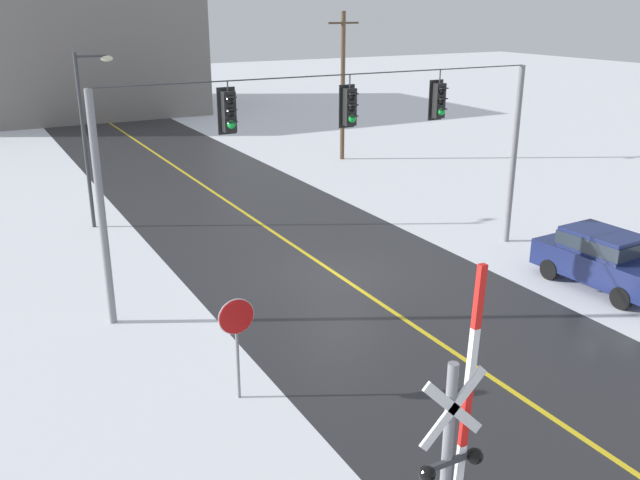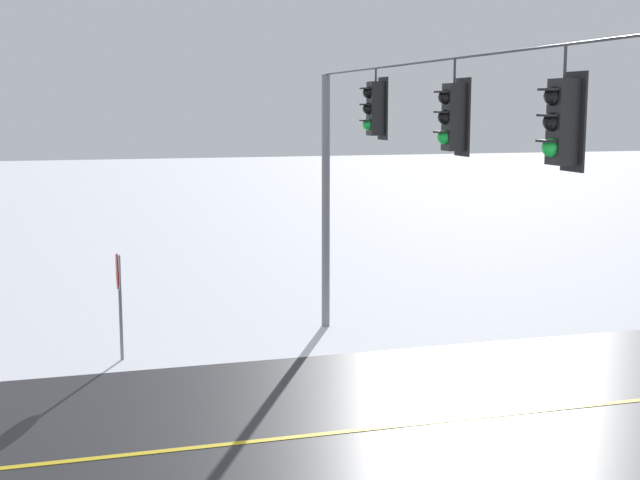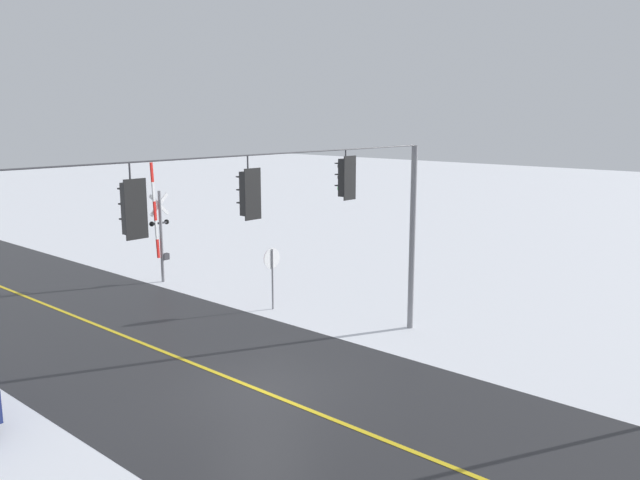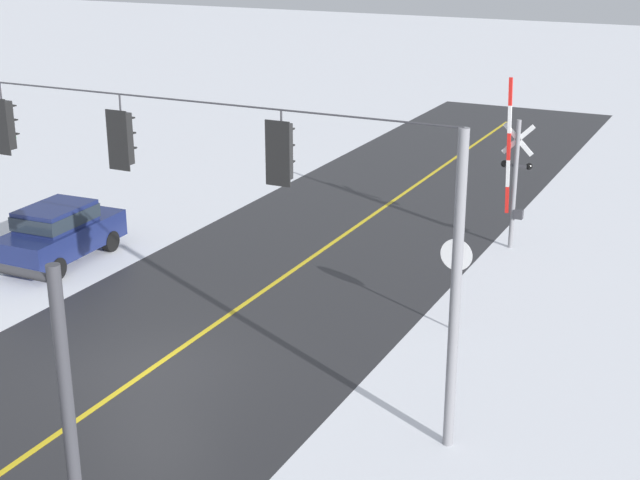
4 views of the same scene
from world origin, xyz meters
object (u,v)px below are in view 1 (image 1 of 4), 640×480
streetlamp_near (89,125)px  utility_pole (343,85)px  stop_sign (237,327)px  parked_car_navy (603,257)px  railroad_crossing (448,476)px

streetlamp_near → utility_pole: bearing=22.7°
stop_sign → parked_car_navy: (11.92, 0.56, -0.76)m
stop_sign → railroad_crossing: 6.58m
railroad_crossing → utility_pole: (13.80, 26.46, 1.67)m
parked_car_navy → streetlamp_near: bearing=132.2°
parked_car_navy → utility_pole: (2.21, 19.36, 3.07)m
parked_car_navy → streetlamp_near: streetlamp_near is taller
stop_sign → railroad_crossing: bearing=-87.0°
stop_sign → railroad_crossing: size_ratio=0.45×
parked_car_navy → railroad_crossing: bearing=-148.5°
streetlamp_near → utility_pole: size_ratio=0.83×
streetlamp_near → utility_pole: 15.53m
railroad_crossing → streetlamp_near: (-0.52, 20.45, 1.56)m
stop_sign → parked_car_navy: size_ratio=0.55×
stop_sign → parked_car_navy: 11.96m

